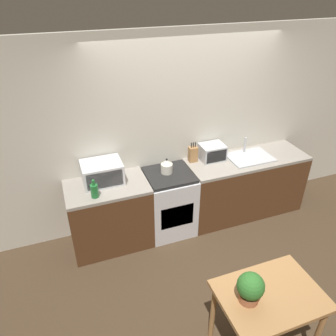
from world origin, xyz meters
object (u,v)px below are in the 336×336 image
object	(u,v)px
bottle	(94,190)
stove_range	(169,202)
toaster_oven	(212,152)
dining_table	(269,302)
kettle	(167,166)
microwave	(102,173)

from	to	relation	value
bottle	stove_range	bearing A→B (deg)	10.38
toaster_oven	dining_table	world-z (taller)	toaster_oven
kettle	dining_table	xyz separation A→B (m)	(0.23, -1.95, -0.34)
bottle	dining_table	size ratio (longest dim) A/B	0.25
toaster_oven	stove_range	bearing A→B (deg)	-167.34
stove_range	dining_table	size ratio (longest dim) A/B	1.01
microwave	toaster_oven	xyz separation A→B (m)	(1.51, 0.05, -0.02)
kettle	dining_table	distance (m)	1.99
kettle	toaster_oven	world-z (taller)	toaster_oven
stove_range	kettle	world-z (taller)	kettle
bottle	kettle	bearing A→B (deg)	12.91
microwave	kettle	bearing A→B (deg)	-4.55
toaster_oven	dining_table	xyz separation A→B (m)	(-0.47, -2.06, -0.36)
kettle	toaster_oven	distance (m)	0.71
dining_table	bottle	bearing A→B (deg)	124.49
stove_range	kettle	size ratio (longest dim) A/B	4.41
kettle	toaster_oven	bearing A→B (deg)	9.16
toaster_oven	microwave	bearing A→B (deg)	-178.15
microwave	stove_range	bearing A→B (deg)	-7.24
stove_range	kettle	distance (m)	0.54
microwave	bottle	distance (m)	0.32
stove_range	bottle	xyz separation A→B (m)	(-0.97, -0.18, 0.54)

